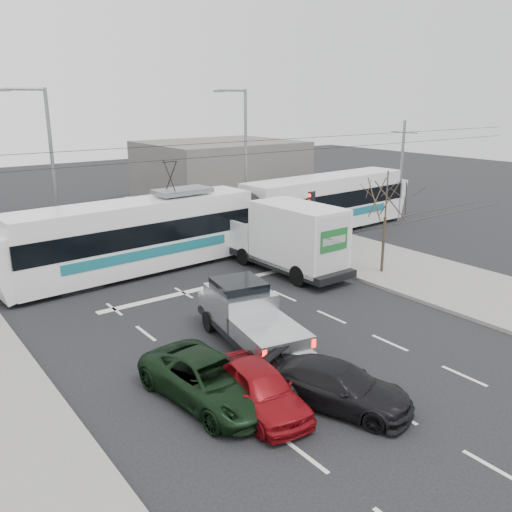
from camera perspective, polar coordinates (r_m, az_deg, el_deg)
ground at (r=21.06m, az=4.58°, el=-7.48°), size 120.00×120.00×0.00m
sidewalk_right at (r=27.45m, az=18.92°, el=-2.42°), size 6.00×60.00×0.15m
rails at (r=28.84m, az=-8.56°, el=-0.94°), size 60.00×1.60×0.03m
building_right at (r=46.11m, az=-3.78°, el=8.85°), size 12.00×10.00×5.00m
bare_tree at (r=26.91m, az=13.57°, el=5.84°), size 2.40×2.40×5.00m
traffic_signal at (r=29.01m, az=5.94°, el=4.83°), size 0.44×0.44×3.60m
street_lamp_near at (r=34.98m, az=-1.34°, el=10.80°), size 2.38×0.25×9.00m
street_lamp_far at (r=31.80m, az=-20.97°, el=9.19°), size 2.38×0.25×9.00m
catenary at (r=27.95m, az=-8.90°, el=6.66°), size 60.00×0.20×7.00m
tram at (r=31.15m, az=-1.30°, el=4.16°), size 26.52×4.28×5.39m
silver_pickup at (r=19.42m, az=-0.88°, el=-6.20°), size 2.99×6.05×2.10m
box_truck at (r=27.00m, az=3.56°, el=1.84°), size 2.60×7.11×3.53m
navy_pickup at (r=29.34m, az=3.36°, el=1.77°), size 2.18×5.42×2.27m
green_car at (r=16.08m, az=-4.89°, el=-12.81°), size 2.74×5.03×1.34m
red_car at (r=15.62m, az=0.41°, el=-13.73°), size 2.07×4.06×1.32m
dark_car at (r=15.97m, az=8.58°, el=-13.35°), size 3.28×4.66×1.25m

